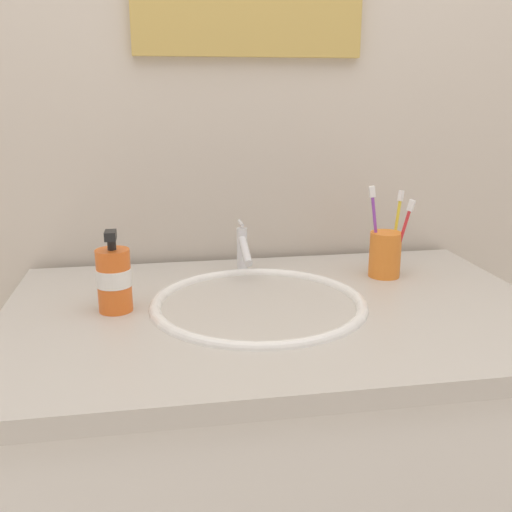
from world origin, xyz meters
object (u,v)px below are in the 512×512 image
toothbrush_purple (375,225)px  toothbrush_yellow (396,226)px  toothbrush_cup (385,254)px  toothbrush_red (403,233)px  faucet (243,249)px  soap_dispenser (114,279)px

toothbrush_purple → toothbrush_yellow: bearing=20.5°
toothbrush_yellow → toothbrush_purple: bearing=-159.5°
toothbrush_cup → toothbrush_purple: 0.07m
toothbrush_purple → toothbrush_red: 0.06m
toothbrush_cup → toothbrush_yellow: bearing=37.9°
toothbrush_cup → toothbrush_red: 0.06m
toothbrush_cup → toothbrush_red: toothbrush_red is taller
faucet → toothbrush_yellow: toothbrush_yellow is taller
faucet → toothbrush_yellow: (0.34, -0.05, 0.05)m
toothbrush_yellow → soap_dispenser: size_ratio=1.16×
toothbrush_purple → soap_dispenser: (-0.56, -0.12, -0.05)m
toothbrush_purple → soap_dispenser: size_ratio=1.27×
faucet → toothbrush_purple: (0.28, -0.07, 0.06)m
toothbrush_yellow → toothbrush_red: (-0.01, -0.05, -0.01)m
toothbrush_purple → toothbrush_cup: bearing=-8.9°
toothbrush_purple → toothbrush_red: size_ratio=1.14×
soap_dispenser → toothbrush_yellow: bearing=13.1°
faucet → toothbrush_red: 0.35m
faucet → toothbrush_red: bearing=-16.0°
faucet → toothbrush_red: toothbrush_red is taller
faucet → toothbrush_yellow: bearing=-7.9°
toothbrush_red → soap_dispenser: 0.62m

